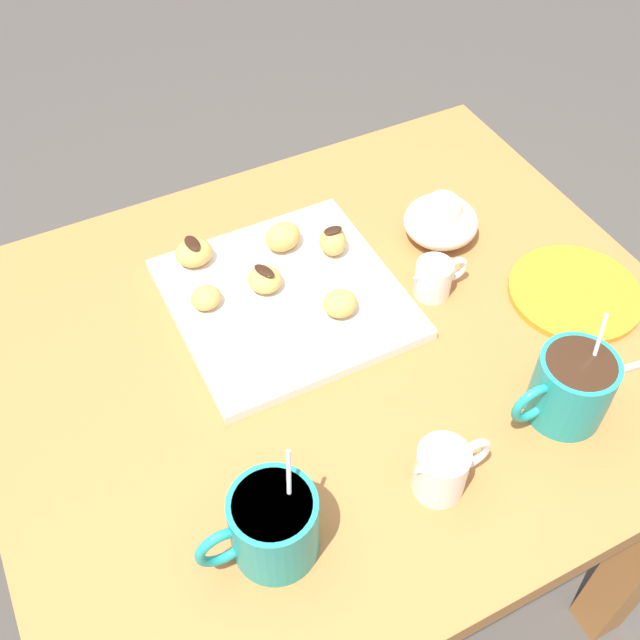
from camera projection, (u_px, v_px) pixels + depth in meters
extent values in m
plane|color=#423D38|center=(332.00, 562.00, 1.56)|extent=(8.00, 8.00, 0.00)
cube|color=#A36633|center=(338.00, 349.00, 1.03)|extent=(0.94, 0.79, 0.04)
cube|color=#A36633|center=(430.00, 279.00, 1.62)|extent=(0.07, 0.07, 0.68)
cube|color=#A36633|center=(52.00, 424.00, 1.38)|extent=(0.07, 0.07, 0.68)
cube|color=silver|center=(286.00, 298.00, 1.06)|extent=(0.31, 0.31, 0.02)
cylinder|color=teal|center=(571.00, 388.00, 0.91)|extent=(0.10, 0.10, 0.10)
torus|color=teal|center=(534.00, 403.00, 0.89)|extent=(0.06, 0.01, 0.06)
cylinder|color=#331E11|center=(581.00, 366.00, 0.87)|extent=(0.08, 0.08, 0.01)
cylinder|color=silver|center=(592.00, 363.00, 0.88)|extent=(0.04, 0.04, 0.12)
cylinder|color=teal|center=(274.00, 525.00, 0.79)|extent=(0.09, 0.09, 0.10)
torus|color=teal|center=(223.00, 547.00, 0.77)|extent=(0.06, 0.01, 0.06)
cylinder|color=#331E11|center=(272.00, 506.00, 0.76)|extent=(0.08, 0.08, 0.01)
cylinder|color=silver|center=(289.00, 501.00, 0.77)|extent=(0.03, 0.04, 0.12)
cylinder|color=silver|center=(441.00, 470.00, 0.85)|extent=(0.06, 0.06, 0.07)
cone|color=silver|center=(422.00, 469.00, 0.82)|extent=(0.02, 0.02, 0.02)
torus|color=silver|center=(472.00, 455.00, 0.86)|extent=(0.05, 0.01, 0.05)
cylinder|color=white|center=(445.00, 456.00, 0.82)|extent=(0.05, 0.05, 0.01)
ellipsoid|color=silver|center=(441.00, 222.00, 1.13)|extent=(0.11, 0.11, 0.06)
sphere|color=beige|center=(443.00, 211.00, 1.11)|extent=(0.06, 0.06, 0.06)
ellipsoid|color=green|center=(437.00, 203.00, 1.10)|extent=(0.02, 0.03, 0.01)
cylinder|color=silver|center=(433.00, 279.00, 1.06)|extent=(0.05, 0.05, 0.05)
cone|color=silver|center=(420.00, 276.00, 1.04)|extent=(0.02, 0.02, 0.02)
torus|color=silver|center=(455.00, 269.00, 1.06)|extent=(0.04, 0.01, 0.04)
cylinder|color=black|center=(435.00, 268.00, 1.04)|extent=(0.04, 0.04, 0.01)
cylinder|color=orange|center=(575.00, 293.00, 1.07)|extent=(0.19, 0.19, 0.01)
cube|color=silver|center=(610.00, 373.00, 0.98)|extent=(0.15, 0.03, 0.00)
ellipsoid|color=silver|center=(559.00, 388.00, 0.96)|extent=(0.03, 0.02, 0.01)
ellipsoid|color=#D19347|center=(283.00, 237.00, 1.10)|extent=(0.07, 0.06, 0.04)
ellipsoid|color=#D19347|center=(340.00, 303.00, 1.02)|extent=(0.05, 0.05, 0.03)
ellipsoid|color=#D19347|center=(333.00, 241.00, 1.10)|extent=(0.06, 0.06, 0.04)
ellipsoid|color=black|center=(333.00, 230.00, 1.08)|extent=(0.03, 0.02, 0.00)
ellipsoid|color=#D19347|center=(206.00, 298.00, 1.03)|extent=(0.05, 0.05, 0.03)
ellipsoid|color=#D19347|center=(265.00, 279.00, 1.05)|extent=(0.06, 0.06, 0.03)
ellipsoid|color=black|center=(264.00, 271.00, 1.04)|extent=(0.03, 0.04, 0.00)
ellipsoid|color=#D19347|center=(194.00, 253.00, 1.08)|extent=(0.06, 0.05, 0.04)
ellipsoid|color=black|center=(192.00, 243.00, 1.07)|extent=(0.02, 0.04, 0.00)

